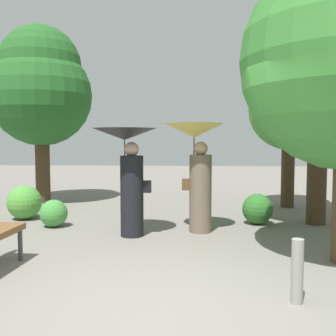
% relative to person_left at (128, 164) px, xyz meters
% --- Properties ---
extents(ground_plane, '(40.00, 40.00, 0.00)m').
position_rel_person_left_xyz_m(ground_plane, '(0.63, -2.77, -1.22)').
color(ground_plane, slate).
extents(person_left, '(1.06, 1.06, 1.81)m').
position_rel_person_left_xyz_m(person_left, '(0.00, 0.00, 0.00)').
color(person_left, black).
rests_on(person_left, ground).
extents(person_right, '(1.01, 1.01, 1.90)m').
position_rel_person_left_xyz_m(person_right, '(1.15, 0.35, 0.07)').
color(person_right, '#6B5B4C').
rests_on(person_right, ground).
extents(tree_near_left, '(2.54, 2.54, 4.47)m').
position_rel_person_left_xyz_m(tree_near_left, '(-2.75, 3.36, 1.73)').
color(tree_near_left, '#42301E').
rests_on(tree_near_left, ground).
extents(tree_mid_right, '(1.90, 1.90, 3.70)m').
position_rel_person_left_xyz_m(tree_mid_right, '(3.34, 2.99, 1.28)').
color(tree_mid_right, '#42301E').
rests_on(tree_mid_right, ground).
extents(tree_far_back, '(2.79, 2.79, 4.58)m').
position_rel_person_left_xyz_m(tree_far_back, '(3.44, 1.14, 1.75)').
color(tree_far_back, '#42301E').
rests_on(tree_far_back, ground).
extents(bush_path_left, '(0.51, 0.51, 0.51)m').
position_rel_person_left_xyz_m(bush_path_left, '(-1.50, 0.59, -0.97)').
color(bush_path_left, '#428C3D').
rests_on(bush_path_left, ground).
extents(bush_behind_bench, '(0.69, 0.69, 0.69)m').
position_rel_person_left_xyz_m(bush_behind_bench, '(-2.33, 1.24, -0.88)').
color(bush_behind_bench, '#4C9338').
rests_on(bush_behind_bench, ground).
extents(bush_far_side, '(0.58, 0.58, 0.58)m').
position_rel_person_left_xyz_m(bush_far_side, '(2.32, 1.05, -0.93)').
color(bush_far_side, '#2D6B28').
rests_on(bush_far_side, ground).
extents(path_marker_post, '(0.12, 0.12, 0.65)m').
position_rel_person_left_xyz_m(path_marker_post, '(2.10, -2.61, -0.90)').
color(path_marker_post, gray).
rests_on(path_marker_post, ground).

